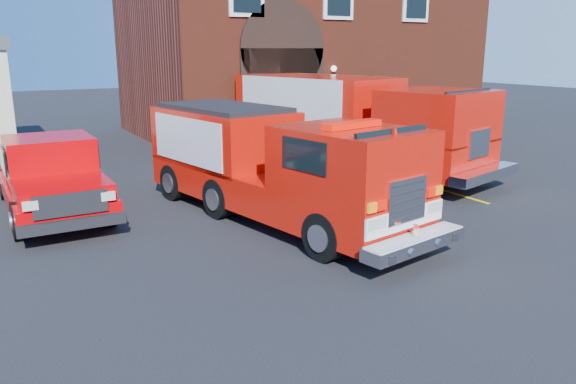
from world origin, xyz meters
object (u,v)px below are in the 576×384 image
fire_station (296,43)px  fire_engine (272,164)px  pickup_truck (50,176)px  secondary_truck (352,121)px

fire_station → fire_engine: (-8.09, -12.82, -2.91)m
pickup_truck → secondary_truck: size_ratio=0.60×
pickup_truck → secondary_truck: bearing=2.8°
fire_engine → fire_station: bearing=57.7°
fire_engine → secondary_truck: bearing=36.6°
fire_engine → pickup_truck: 5.57m
fire_station → secondary_truck: bearing=-109.1°
fire_station → fire_engine: size_ratio=1.74×
secondary_truck → fire_station: bearing=70.9°
fire_station → fire_engine: 15.43m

